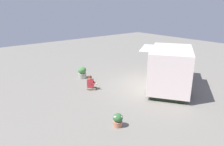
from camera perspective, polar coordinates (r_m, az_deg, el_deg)
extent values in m
plane|color=slate|center=(13.73, 9.27, -3.56)|extent=(40.00, 40.00, 0.00)
cube|color=white|center=(12.91, 15.56, 1.24)|extent=(3.95, 4.33, 2.36)
cube|color=white|center=(15.51, 15.81, 3.08)|extent=(2.70, 2.53, 1.88)
cube|color=black|center=(16.18, 15.99, 4.87)|extent=(1.53, 1.04, 0.71)
cube|color=black|center=(12.93, 10.53, 2.29)|extent=(1.15, 1.70, 0.83)
cube|color=silver|center=(12.73, 9.48, 6.72)|extent=(1.73, 2.17, 0.03)
cube|color=black|center=(14.06, 15.22, -2.94)|extent=(4.30, 5.17, 0.24)
cylinder|color=black|center=(15.54, 19.34, -0.11)|extent=(0.66, 0.84, 0.86)
cylinder|color=black|center=(15.55, 11.78, 0.57)|extent=(0.66, 0.84, 0.86)
cylinder|color=black|center=(12.63, 19.75, -4.29)|extent=(0.66, 0.84, 0.86)
cylinder|color=black|center=(12.65, 10.43, -3.45)|extent=(0.66, 0.84, 0.86)
ellipsoid|color=#6B634F|center=(13.15, -5.86, -4.11)|extent=(0.68, 0.67, 0.13)
cube|color=#6B634F|center=(13.01, -5.14, -4.36)|extent=(0.35, 0.31, 0.11)
cube|color=#6B634F|center=(13.19, -4.90, -4.03)|extent=(0.35, 0.31, 0.11)
cube|color=#B92C34|center=(13.03, -5.90, -2.77)|extent=(0.43, 0.41, 0.53)
sphere|color=#DFA685|center=(12.91, -5.96, -1.25)|extent=(0.21, 0.21, 0.21)
sphere|color=#4F2C0F|center=(12.90, -5.96, -1.14)|extent=(0.21, 0.21, 0.21)
cube|color=#B92C34|center=(12.87, -5.46, -2.69)|extent=(0.32, 0.29, 0.28)
cube|color=#B92C34|center=(13.07, -5.18, -2.35)|extent=(0.32, 0.29, 0.28)
cylinder|color=#D7AD53|center=(12.95, -4.59, -2.90)|extent=(0.32, 0.23, 0.09)
cube|color=orange|center=(12.94, -4.59, -2.82)|extent=(0.26, 0.17, 0.02)
cylinder|color=#BB7455|center=(9.31, 1.59, -13.57)|extent=(0.38, 0.38, 0.25)
torus|color=#BE715B|center=(9.25, 1.59, -12.98)|extent=(0.41, 0.41, 0.04)
ellipsoid|color=#346935|center=(9.16, 1.60, -12.04)|extent=(0.43, 0.43, 0.37)
sphere|color=white|center=(9.06, 2.56, -11.87)|extent=(0.09, 0.09, 0.09)
sphere|color=white|center=(9.02, 0.99, -11.84)|extent=(0.08, 0.08, 0.08)
sphere|color=white|center=(9.18, 2.57, -11.45)|extent=(0.08, 0.08, 0.08)
sphere|color=white|center=(9.08, 0.79, -11.50)|extent=(0.05, 0.05, 0.05)
sphere|color=white|center=(9.19, 2.64, -11.58)|extent=(0.07, 0.07, 0.07)
sphere|color=white|center=(9.05, 0.71, -11.88)|extent=(0.09, 0.09, 0.09)
cylinder|color=#9BA08F|center=(15.17, -8.06, -0.68)|extent=(0.54, 0.54, 0.36)
torus|color=#9E9A88|center=(15.12, -8.09, -0.10)|extent=(0.57, 0.57, 0.04)
ellipsoid|color=#467F41|center=(15.05, -8.13, 0.74)|extent=(0.58, 0.58, 0.49)
sphere|color=#F2EE52|center=(14.98, -9.03, 0.78)|extent=(0.06, 0.06, 0.06)
sphere|color=#F9E449|center=(15.19, -8.73, 1.16)|extent=(0.08, 0.08, 0.08)
sphere|color=#F0DF52|center=(15.16, -7.67, 1.38)|extent=(0.06, 0.06, 0.06)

